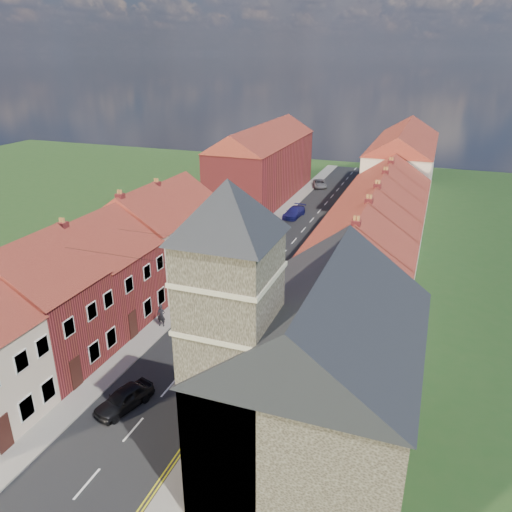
# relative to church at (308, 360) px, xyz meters

# --- Properties ---
(ground) EXTENTS (160.00, 160.00, 0.00)m
(ground) POSITION_rel_church_xyz_m (-9.36, -3.32, -5.88)
(ground) COLOR #28421C
(ground) RESTS_ON ground
(road) EXTENTS (7.00, 90.00, 0.02)m
(road) POSITION_rel_church_xyz_m (-9.36, 26.68, -5.87)
(road) COLOR black
(road) RESTS_ON ground
(pavement_left) EXTENTS (1.80, 90.00, 0.12)m
(pavement_left) POSITION_rel_church_xyz_m (-13.76, 26.68, -5.82)
(pavement_left) COLOR gray
(pavement_left) RESTS_ON ground
(pavement_right) EXTENTS (1.80, 90.00, 0.12)m
(pavement_right) POSITION_rel_church_xyz_m (-4.96, 26.68, -5.82)
(pavement_right) COLOR gray
(pavement_right) RESTS_ON ground
(church) EXTENTS (11.25, 14.25, 15.20)m
(church) POSITION_rel_church_xyz_m (0.00, 0.00, 0.00)
(church) COLOR #2C271F
(church) RESTS_ON ground
(cottage_r_tudor) EXTENTS (8.30, 5.20, 9.00)m
(cottage_r_tudor) POSITION_rel_church_xyz_m (-0.09, 9.37, -1.41)
(cottage_r_tudor) COLOR beige
(cottage_r_tudor) RESTS_ON ground
(cottage_r_white_near) EXTENTS (8.30, 6.00, 9.00)m
(cottage_r_white_near) POSITION_rel_church_xyz_m (-0.06, 14.77, -1.40)
(cottage_r_white_near) COLOR beige
(cottage_r_white_near) RESTS_ON ground
(cottage_r_cream_mid) EXTENTS (8.30, 5.20, 9.00)m
(cottage_r_cream_mid) POSITION_rel_church_xyz_m (-0.06, 20.17, -1.40)
(cottage_r_cream_mid) COLOR beige
(cottage_r_cream_mid) RESTS_ON ground
(cottage_r_pink) EXTENTS (8.30, 6.00, 9.00)m
(cottage_r_pink) POSITION_rel_church_xyz_m (-0.06, 25.57, -1.40)
(cottage_r_pink) COLOR beige
(cottage_r_pink) RESTS_ON ground
(cottage_r_white_far) EXTENTS (8.30, 5.20, 9.00)m
(cottage_r_white_far) POSITION_rel_church_xyz_m (-0.06, 30.97, -1.40)
(cottage_r_white_far) COLOR silver
(cottage_r_white_far) RESTS_ON ground
(cottage_r_cream_far) EXTENTS (8.30, 6.00, 9.00)m
(cottage_r_cream_far) POSITION_rel_church_xyz_m (-0.06, 36.37, -1.40)
(cottage_r_cream_far) COLOR beige
(cottage_r_cream_far) RESTS_ON ground
(cottage_l_cream) EXTENTS (8.30, 6.30, 9.10)m
(cottage_l_cream) POSITION_rel_church_xyz_m (-18.66, 2.22, -1.35)
(cottage_l_cream) COLOR maroon
(cottage_l_cream) RESTS_ON ground
(cottage_l_white) EXTENTS (8.30, 6.90, 8.80)m
(cottage_l_white) POSITION_rel_church_xyz_m (-18.66, 8.62, -1.51)
(cottage_l_white) COLOR maroon
(cottage_l_white) RESTS_ON ground
(cottage_l_brick_mid) EXTENTS (8.30, 5.70, 9.10)m
(cottage_l_brick_mid) POSITION_rel_church_xyz_m (-18.66, 14.72, -1.35)
(cottage_l_brick_mid) COLOR beige
(cottage_l_brick_mid) RESTS_ON ground
(cottage_l_pink) EXTENTS (8.30, 6.30, 8.80)m
(cottage_l_pink) POSITION_rel_church_xyz_m (-18.66, 20.52, -1.51)
(cottage_l_pink) COLOR beige
(cottage_l_pink) RESTS_ON ground
(block_right_far) EXTENTS (8.30, 24.20, 10.50)m
(block_right_far) POSITION_rel_church_xyz_m (-0.06, 51.68, -0.58)
(block_right_far) COLOR beige
(block_right_far) RESTS_ON ground
(block_left_far) EXTENTS (8.30, 24.20, 10.50)m
(block_left_far) POSITION_rel_church_xyz_m (-18.66, 46.68, -0.58)
(block_left_far) COLOR maroon
(block_left_far) RESTS_ON ground
(lamppost) EXTENTS (0.88, 0.15, 6.00)m
(lamppost) POSITION_rel_church_xyz_m (-13.17, 16.68, -2.34)
(lamppost) COLOR black
(lamppost) RESTS_ON pavement_left
(car_near) EXTENTS (2.51, 4.01, 1.27)m
(car_near) POSITION_rel_church_xyz_m (-10.86, 0.13, -5.24)
(car_near) COLOR black
(car_near) RESTS_ON ground
(car_mid) EXTENTS (2.04, 4.43, 1.41)m
(car_mid) POSITION_rel_church_xyz_m (-10.86, 20.86, -5.17)
(car_mid) COLOR #9D9EA4
(car_mid) RESTS_ON ground
(car_far) EXTENTS (2.26, 4.58, 1.28)m
(car_far) POSITION_rel_church_xyz_m (-11.81, 39.11, -5.24)
(car_far) COLOR navy
(car_far) RESTS_ON ground
(car_distant) EXTENTS (3.11, 4.47, 1.13)m
(car_distant) POSITION_rel_church_xyz_m (-12.34, 55.35, -5.31)
(car_distant) COLOR #96979D
(car_distant) RESTS_ON ground
(pedestrian_left) EXTENTS (0.70, 0.53, 1.75)m
(pedestrian_left) POSITION_rel_church_xyz_m (-13.55, 9.05, -4.88)
(pedestrian_left) COLOR black
(pedestrian_left) RESTS_ON pavement_left
(pedestrian_right) EXTENTS (1.05, 0.90, 1.87)m
(pedestrian_right) POSITION_rel_church_xyz_m (-5.66, 8.76, -4.82)
(pedestrian_right) COLOR black
(pedestrian_right) RESTS_ON pavement_right
(car_far_b) EXTENTS (1.77, 4.04, 1.16)m
(car_far_b) POSITION_rel_church_xyz_m (-6.80, 44.68, -5.30)
(car_far_b) COLOR navy
(car_far_b) RESTS_ON ground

